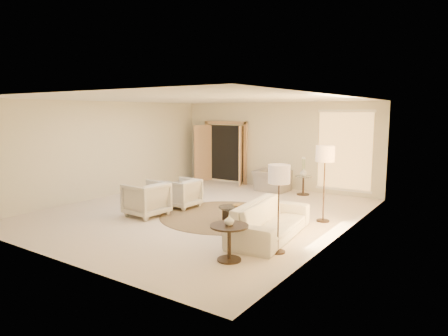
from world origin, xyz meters
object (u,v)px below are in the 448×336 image
Objects in this scene: coffee_table at (240,215)px; end_table at (229,236)px; floor_lamp_near at (325,157)px; floor_lamp_far at (279,178)px; sofa at (270,220)px; armchair_left at (182,192)px; side_vase at (304,172)px; bowl at (240,206)px; armchair_right at (146,197)px; side_table at (303,183)px; accent_chair at (272,177)px; end_vase at (229,220)px.

end_table reaches higher than coffee_table.
floor_lamp_far is at bearing -88.59° from floor_lamp_near.
sofa is 3.25m from armchair_left.
side_vase reaches higher than end_table.
floor_lamp_near is at bearing -58.37° from side_vase.
bowl is (-1.40, -1.34, -1.05)m from floor_lamp_near.
armchair_left is at bearing -168.16° from floor_lamp_near.
armchair_left is 3.81m from floor_lamp_near.
bowl is (-1.46, 1.09, -0.92)m from floor_lamp_far.
floor_lamp_far reaches higher than armchair_right.
sofa is 4.38m from side_table.
armchair_right is at bearing 157.83° from end_table.
end_table is at bearing 112.77° from accent_chair.
accent_chair reaches higher than end_table.
floor_lamp_near is at bearing 82.20° from end_table.
armchair_left is at bearing 164.92° from bowl.
floor_lamp_far reaches higher than side_table.
sofa is at bearing -21.33° from bowl.
armchair_left is 2.68× the size of bowl.
armchair_left is at bearing 75.88° from accent_chair.
coffee_table is 0.88× the size of floor_lamp_far.
side_vase is at bearing 121.63° from floor_lamp_near.
floor_lamp_near reaches higher than end_vase.
floor_lamp_near reaches higher than side_vase.
floor_lamp_near is at bearing 43.73° from bowl.
floor_lamp_near is (1.57, -2.54, 1.13)m from side_table.
armchair_right is at bearing -166.22° from coffee_table.
armchair_left is 4.12m from floor_lamp_far.
end_table reaches higher than bowl.
floor_lamp_near reaches higher than armchair_right.
armchair_right is 4.94m from side_table.
sofa is 2.88× the size of armchair_left.
end_vase is at bearing -121.81° from floor_lamp_far.
coffee_table is 6.18× the size of side_vase.
armchair_left is at bearing -121.47° from side_table.
armchair_right is 1.56× the size of side_table.
accent_chair is 3.28× the size of bowl.
sofa is at bearing -75.54° from side_table.
sofa is 13.84× the size of end_vase.
coffee_table is 2.13m from end_table.
side_vase is (-1.63, 4.97, -0.66)m from floor_lamp_far.
armchair_left is 2.26m from bowl.
floor_lamp_far is at bearing -71.89° from side_vase.
side_table reaches higher than coffee_table.
floor_lamp_near reaches higher than coffee_table.
coffee_table is at bearing -87.54° from side_vase.
side_table is 3.89m from bowl.
accent_chair is at bearing 110.64° from end_vase.
floor_lamp_near is (3.58, 0.75, 1.07)m from armchair_left.
sofa reaches higher than coffee_table.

